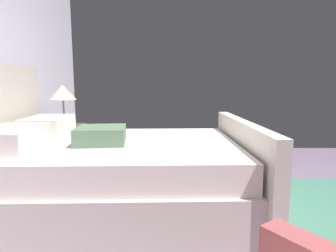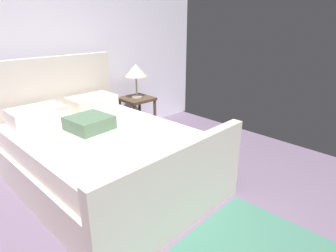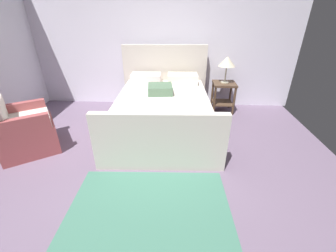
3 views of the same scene
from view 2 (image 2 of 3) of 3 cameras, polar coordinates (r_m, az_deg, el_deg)
The scene contains 4 objects.
wall_back at distance 3.97m, azimuth -25.79°, elevation 14.29°, with size 5.44×0.12×2.80m, color white.
bed at distance 3.13m, azimuth -13.34°, elevation -5.31°, with size 1.76×2.30×1.29m.
nightstand_right at distance 4.38m, azimuth -6.19°, elevation 3.23°, with size 0.44×0.44×0.60m.
table_lamp_right at distance 4.24m, azimuth -6.50°, elevation 10.96°, with size 0.33×0.33×0.50m.
Camera 2 is at (-1.26, -1.08, 1.69)m, focal length 30.27 mm.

